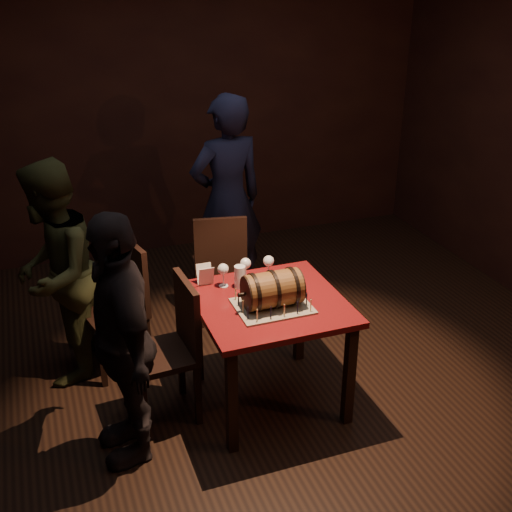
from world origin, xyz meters
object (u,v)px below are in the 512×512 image
(pint_of_ale, at_px, (240,277))
(person_back, at_px, (227,201))
(wine_glass_right, at_px, (269,262))
(wine_glass_left, at_px, (223,270))
(person_left_rear, at_px, (55,274))
(person_left_front, at_px, (122,340))
(barrel_cake, at_px, (273,289))
(chair_left_rear, at_px, (123,299))
(pub_table, at_px, (270,316))
(chair_left_front, at_px, (173,342))
(wine_glass_mid, at_px, (246,264))
(chair_back, at_px, (220,262))

(pint_of_ale, bearing_deg, person_back, 75.84)
(wine_glass_right, bearing_deg, wine_glass_left, -177.74)
(person_left_rear, height_order, person_left_front, person_left_rear)
(barrel_cake, distance_m, chair_left_rear, 1.20)
(pub_table, distance_m, wine_glass_left, 0.42)
(barrel_cake, height_order, person_back, person_back)
(chair_left_front, bearing_deg, barrel_cake, -16.17)
(pint_of_ale, bearing_deg, chair_left_front, -163.72)
(person_left_front, bearing_deg, pub_table, 96.25)
(pub_table, xyz_separation_m, pint_of_ale, (-0.12, 0.23, 0.18))
(wine_glass_mid, bearing_deg, chair_back, 85.73)
(chair_left_front, distance_m, person_back, 1.64)
(chair_left_front, xyz_separation_m, person_left_front, (-0.34, -0.24, 0.24))
(pint_of_ale, height_order, person_back, person_back)
(wine_glass_right, height_order, person_left_front, person_left_front)
(wine_glass_left, distance_m, chair_left_front, 0.55)
(chair_left_front, xyz_separation_m, person_left_rear, (-0.62, 0.70, 0.25))
(pint_of_ale, xyz_separation_m, chair_left_rear, (-0.69, 0.52, -0.30))
(pint_of_ale, relative_size, person_left_front, 0.10)
(barrel_cake, xyz_separation_m, pint_of_ale, (-0.10, 0.31, -0.05))
(wine_glass_right, relative_size, person_left_front, 0.11)
(chair_left_front, relative_size, person_left_rear, 0.60)
(wine_glass_right, height_order, chair_left_front, chair_left_front)
(chair_back, xyz_separation_m, chair_left_rear, (-0.81, -0.34, 0.00))
(wine_glass_mid, distance_m, chair_left_front, 0.69)
(pub_table, distance_m, wine_glass_right, 0.38)
(pint_of_ale, xyz_separation_m, person_left_rear, (-1.11, 0.56, -0.05))
(pint_of_ale, relative_size, chair_left_front, 0.16)
(barrel_cake, xyz_separation_m, wine_glass_right, (0.12, 0.37, -0.00))
(wine_glass_mid, bearing_deg, chair_left_rear, 149.69)
(wine_glass_left, xyz_separation_m, wine_glass_right, (0.32, 0.01, 0.00))
(wine_glass_left, bearing_deg, wine_glass_right, 2.26)
(person_back, bearing_deg, chair_back, 55.17)
(barrel_cake, xyz_separation_m, wine_glass_left, (-0.20, 0.36, -0.00))
(wine_glass_mid, bearing_deg, wine_glass_right, -6.89)
(barrel_cake, distance_m, wine_glass_left, 0.41)
(wine_glass_right, distance_m, chair_back, 0.88)
(person_back, height_order, person_left_front, person_back)
(wine_glass_mid, distance_m, person_left_rear, 1.27)
(wine_glass_left, distance_m, chair_back, 0.91)
(barrel_cake, relative_size, wine_glass_right, 2.48)
(wine_glass_right, bearing_deg, chair_left_front, -164.03)
(barrel_cake, xyz_separation_m, chair_back, (0.02, 1.18, -0.35))
(wine_glass_mid, distance_m, pint_of_ale, 0.11)
(wine_glass_right, relative_size, pint_of_ale, 1.07)
(wine_glass_right, bearing_deg, chair_back, 96.75)
(barrel_cake, xyz_separation_m, wine_glass_mid, (-0.04, 0.39, -0.01))
(wine_glass_left, xyz_separation_m, wine_glass_mid, (0.16, 0.03, -0.00))
(wine_glass_right, bearing_deg, barrel_cake, -107.59)
(chair_left_front, height_order, person_back, person_back)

